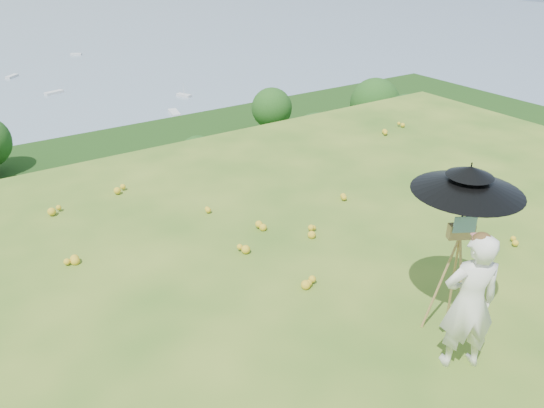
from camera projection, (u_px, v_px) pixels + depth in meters
ground at (458, 270)px, 7.47m from camera, size 14.00×14.00×0.00m
forest_slope at (82, 360)px, 46.54m from camera, size 140.00×56.00×22.00m
shoreline_tier at (13, 237)px, 79.45m from camera, size 170.00×28.00×8.00m
slope_trees at (52, 220)px, 40.25m from camera, size 110.00×50.00×6.00m
harbor_town at (3, 199)px, 76.53m from camera, size 110.00×22.00×5.00m
wildflowers at (445, 258)px, 7.63m from camera, size 10.00×10.50×0.12m
painter at (469, 302)px, 5.48m from camera, size 0.71×0.63×1.63m
field_easel at (453, 273)px, 6.05m from camera, size 0.79×0.79×1.53m
sun_umbrella at (465, 200)px, 5.66m from camera, size 1.60×1.60×0.86m
painter_cap at (483, 238)px, 5.13m from camera, size 0.27×0.29×0.10m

